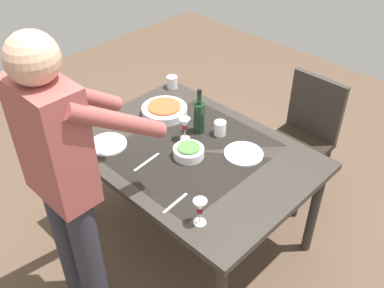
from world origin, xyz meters
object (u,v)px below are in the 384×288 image
object	(u,v)px
wine_bottle	(199,117)
side_bowl_salad	(189,151)
chair_near	(305,132)
dinner_plate_near	(108,144)
dining_table	(192,160)
wine_glass_right	(185,125)
dinner_plate_far	(243,154)
serving_bowl_pasta	(164,110)
person_server	(65,177)
water_cup_near_left	(220,128)
water_cup_near_right	(172,82)
wine_glass_left	(200,208)

from	to	relation	value
wine_bottle	side_bowl_salad	xyz separation A→B (m)	(-0.13, 0.22, -0.08)
wine_bottle	chair_near	bearing A→B (deg)	-115.71
dinner_plate_near	dining_table	bearing A→B (deg)	-142.10
wine_glass_right	dinner_plate_far	size ratio (longest dim) A/B	0.66
serving_bowl_pasta	person_server	bearing A→B (deg)	109.30
side_bowl_salad	dinner_plate_near	bearing A→B (deg)	32.07
person_server	water_cup_near_left	bearing A→B (deg)	-94.80
dinner_plate_far	dinner_plate_near	bearing A→B (deg)	37.72
person_server	serving_bowl_pasta	xyz separation A→B (m)	(0.32, -0.93, -0.20)
dining_table	water_cup_near_left	distance (m)	0.27
person_server	water_cup_near_right	size ratio (longest dim) A/B	19.03
person_server	dinner_plate_near	xyz separation A→B (m)	(0.32, -0.46, -0.23)
water_cup_near_left	serving_bowl_pasta	bearing A→B (deg)	11.90
serving_bowl_pasta	dinner_plate_near	distance (m)	0.47
water_cup_near_left	side_bowl_salad	xyz separation A→B (m)	(-0.01, 0.29, -0.01)
chair_near	serving_bowl_pasta	distance (m)	1.01
side_bowl_salad	dinner_plate_far	bearing A→B (deg)	-133.48
chair_near	dinner_plate_near	world-z (taller)	chair_near
person_server	wine_glass_left	bearing A→B (deg)	-142.14
chair_near	wine_glass_left	bearing A→B (deg)	98.25
wine_bottle	water_cup_near_left	distance (m)	0.15
chair_near	person_server	xyz separation A→B (m)	(0.32, 1.67, 0.43)
person_server	side_bowl_salad	distance (m)	0.76
wine_glass_left	water_cup_near_left	bearing A→B (deg)	-56.11
side_bowl_salad	dinner_plate_near	world-z (taller)	side_bowl_salad
wine_bottle	dinner_plate_far	size ratio (longest dim) A/B	1.29
wine_glass_left	serving_bowl_pasta	world-z (taller)	wine_glass_left
wine_bottle	person_server	bearing A→B (deg)	91.78
dining_table	wine_bottle	xyz separation A→B (m)	(0.11, -0.17, 0.18)
chair_near	wine_glass_left	world-z (taller)	chair_near
water_cup_near_left	serving_bowl_pasta	size ratio (longest dim) A/B	0.30
wine_bottle	serving_bowl_pasta	size ratio (longest dim) A/B	0.99
person_server	water_cup_near_left	world-z (taller)	person_server
water_cup_near_right	dinner_plate_far	bearing A→B (deg)	163.89
person_server	serving_bowl_pasta	bearing A→B (deg)	-70.70
wine_glass_left	wine_glass_right	distance (m)	0.69
person_server	dinner_plate_near	bearing A→B (deg)	-54.78
wine_glass_right	chair_near	bearing A→B (deg)	-112.71
serving_bowl_pasta	dining_table	bearing A→B (deg)	159.17
dining_table	side_bowl_salad	xyz separation A→B (m)	(-0.02, 0.05, 0.10)
person_server	wine_glass_right	distance (m)	0.84
dining_table	water_cup_near_right	size ratio (longest dim) A/B	15.74
dinner_plate_near	dinner_plate_far	distance (m)	0.81
dining_table	wine_glass_left	bearing A→B (deg)	138.01
water_cup_near_left	dinner_plate_far	size ratio (longest dim) A/B	0.40
serving_bowl_pasta	dinner_plate_far	size ratio (longest dim) A/B	1.30
water_cup_near_left	dinner_plate_near	world-z (taller)	water_cup_near_left
dining_table	water_cup_near_right	bearing A→B (deg)	-34.85
water_cup_near_right	side_bowl_salad	xyz separation A→B (m)	(-0.64, 0.48, -0.01)
wine_bottle	dining_table	bearing A→B (deg)	121.96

